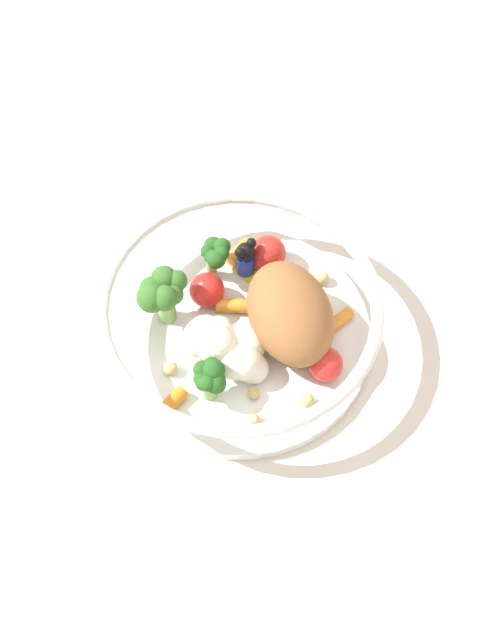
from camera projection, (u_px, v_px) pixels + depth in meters
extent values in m
plane|color=silver|center=(266.00, 339.00, 0.79)|extent=(2.40, 2.40, 0.00)
cylinder|color=white|center=(240.00, 337.00, 0.79)|extent=(0.21, 0.21, 0.01)
torus|color=white|center=(240.00, 306.00, 0.75)|extent=(0.23, 0.23, 0.01)
ellipsoid|color=#935B33|center=(290.00, 313.00, 0.76)|extent=(0.09, 0.11, 0.06)
cylinder|color=#7FAD5B|center=(210.00, 389.00, 0.75)|extent=(0.01, 0.01, 0.02)
sphere|color=#23561E|center=(204.00, 383.00, 0.73)|extent=(0.01, 0.01, 0.01)
sphere|color=#23561E|center=(208.00, 383.00, 0.73)|extent=(0.01, 0.01, 0.01)
sphere|color=#23561E|center=(216.00, 383.00, 0.73)|extent=(0.02, 0.02, 0.02)
sphere|color=#23561E|center=(218.00, 379.00, 0.73)|extent=(0.01, 0.01, 0.01)
sphere|color=#23561E|center=(214.00, 370.00, 0.73)|extent=(0.02, 0.02, 0.02)
sphere|color=#23561E|center=(212.00, 367.00, 0.73)|extent=(0.02, 0.02, 0.02)
sphere|color=#23561E|center=(202.00, 370.00, 0.73)|extent=(0.01, 0.01, 0.01)
sphere|color=#23561E|center=(203.00, 378.00, 0.73)|extent=(0.02, 0.02, 0.02)
cylinder|color=#7FAD5B|center=(215.00, 266.00, 0.81)|extent=(0.01, 0.01, 0.02)
sphere|color=#23561E|center=(209.00, 257.00, 0.79)|extent=(0.01, 0.01, 0.01)
sphere|color=#23561E|center=(217.00, 259.00, 0.79)|extent=(0.02, 0.02, 0.02)
sphere|color=#23561E|center=(222.00, 253.00, 0.79)|extent=(0.01, 0.01, 0.01)
sphere|color=#23561E|center=(222.00, 246.00, 0.79)|extent=(0.01, 0.01, 0.01)
sphere|color=#23561E|center=(213.00, 246.00, 0.80)|extent=(0.02, 0.02, 0.02)
sphere|color=#23561E|center=(209.00, 250.00, 0.79)|extent=(0.01, 0.01, 0.01)
cylinder|color=#7FAD5B|center=(167.00, 309.00, 0.78)|extent=(0.01, 0.01, 0.03)
sphere|color=#386B28|center=(152.00, 298.00, 0.75)|extent=(0.02, 0.02, 0.02)
sphere|color=#386B28|center=(165.00, 298.00, 0.75)|extent=(0.02, 0.02, 0.02)
sphere|color=#386B28|center=(173.00, 294.00, 0.76)|extent=(0.02, 0.02, 0.02)
sphere|color=#386B28|center=(176.00, 281.00, 0.76)|extent=(0.02, 0.02, 0.02)
sphere|color=#386B28|center=(164.00, 279.00, 0.76)|extent=(0.02, 0.02, 0.02)
sphere|color=#386B28|center=(152.00, 289.00, 0.76)|extent=(0.02, 0.02, 0.02)
sphere|color=silver|center=(234.00, 363.00, 0.75)|extent=(0.03, 0.03, 0.03)
sphere|color=silver|center=(243.00, 362.00, 0.75)|extent=(0.03, 0.03, 0.03)
sphere|color=silver|center=(253.00, 368.00, 0.76)|extent=(0.03, 0.03, 0.03)
sphere|color=silver|center=(245.00, 361.00, 0.76)|extent=(0.03, 0.03, 0.03)
sphere|color=silver|center=(247.00, 345.00, 0.76)|extent=(0.03, 0.03, 0.03)
sphere|color=silver|center=(240.00, 354.00, 0.76)|extent=(0.03, 0.03, 0.03)
sphere|color=silver|center=(232.00, 360.00, 0.76)|extent=(0.02, 0.02, 0.02)
sphere|color=silver|center=(202.00, 339.00, 0.76)|extent=(0.03, 0.03, 0.03)
sphere|color=silver|center=(216.00, 345.00, 0.75)|extent=(0.03, 0.03, 0.03)
sphere|color=silver|center=(218.00, 332.00, 0.76)|extent=(0.03, 0.03, 0.03)
sphere|color=silver|center=(205.00, 337.00, 0.76)|extent=(0.03, 0.03, 0.03)
cube|color=yellow|center=(245.00, 271.00, 0.81)|extent=(0.02, 0.02, 0.00)
cylinder|color=#1933B2|center=(245.00, 263.00, 0.80)|extent=(0.02, 0.02, 0.02)
sphere|color=black|center=(246.00, 252.00, 0.79)|extent=(0.02, 0.02, 0.02)
sphere|color=black|center=(251.00, 243.00, 0.79)|extent=(0.01, 0.01, 0.01)
sphere|color=black|center=(240.00, 252.00, 0.78)|extent=(0.01, 0.01, 0.01)
cylinder|color=orange|center=(236.00, 306.00, 0.79)|extent=(0.03, 0.03, 0.01)
cylinder|color=orange|center=(339.00, 320.00, 0.79)|extent=(0.03, 0.01, 0.01)
cylinder|color=orange|center=(239.00, 252.00, 0.82)|extent=(0.03, 0.02, 0.01)
cylinder|color=orange|center=(173.00, 401.00, 0.75)|extent=(0.02, 0.02, 0.01)
cylinder|color=orange|center=(281.00, 282.00, 0.80)|extent=(0.02, 0.02, 0.01)
sphere|color=red|center=(207.00, 290.00, 0.79)|extent=(0.03, 0.03, 0.03)
sphere|color=red|center=(268.00, 253.00, 0.81)|extent=(0.03, 0.03, 0.03)
sphere|color=red|center=(325.00, 364.00, 0.75)|extent=(0.03, 0.03, 0.03)
sphere|color=#D1B775|center=(170.00, 368.00, 0.76)|extent=(0.01, 0.01, 0.01)
sphere|color=tan|center=(307.00, 400.00, 0.75)|extent=(0.01, 0.01, 0.01)
sphere|color=#D1B775|center=(211.00, 246.00, 0.82)|extent=(0.01, 0.01, 0.01)
sphere|color=tan|center=(254.00, 419.00, 0.74)|extent=(0.01, 0.01, 0.01)
sphere|color=tan|center=(254.00, 393.00, 0.75)|extent=(0.01, 0.01, 0.01)
sphere|color=#D1B775|center=(322.00, 278.00, 0.81)|extent=(0.01, 0.01, 0.01)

